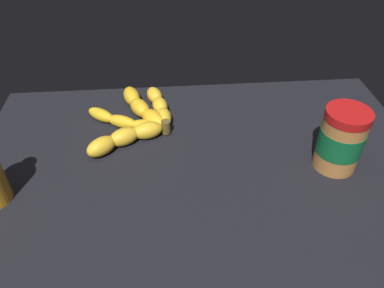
% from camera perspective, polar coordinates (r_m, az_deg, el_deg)
% --- Properties ---
extents(ground_plane, '(0.92, 0.66, 0.05)m').
position_cam_1_polar(ground_plane, '(0.74, 1.66, -5.63)').
color(ground_plane, black).
extents(banana_bunch, '(0.20, 0.26, 0.04)m').
position_cam_1_polar(banana_bunch, '(0.85, -8.29, 3.99)').
color(banana_bunch, gold).
rests_on(banana_bunch, ground_plane).
extents(peanut_butter_jar, '(0.08, 0.08, 0.13)m').
position_cam_1_polar(peanut_butter_jar, '(0.75, 21.88, 0.54)').
color(peanut_butter_jar, '#B27238').
rests_on(peanut_butter_jar, ground_plane).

